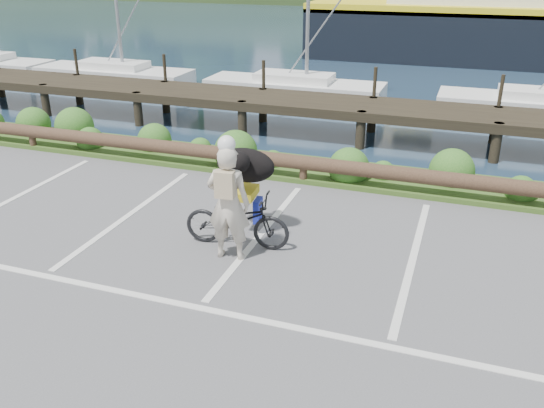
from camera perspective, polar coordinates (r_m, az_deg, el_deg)
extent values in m
plane|color=#505053|center=(8.40, -5.94, -8.80)|extent=(72.00, 72.00, 0.00)
plane|color=#1B2D41|center=(54.76, 16.64, 16.70)|extent=(160.00, 160.00, 0.00)
cube|color=#3D5B21|center=(12.87, 3.99, 3.39)|extent=(34.00, 1.60, 0.10)
imported|color=black|center=(9.46, -3.49, -1.60)|extent=(1.82, 0.79, 0.93)
imported|color=beige|center=(8.91, -4.33, 0.05)|extent=(0.72, 0.51, 1.87)
ellipsoid|color=black|center=(9.67, -2.63, 3.86)|extent=(0.60, 1.06, 0.59)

